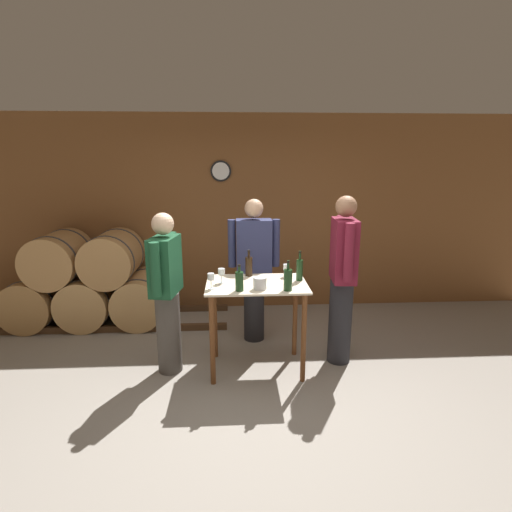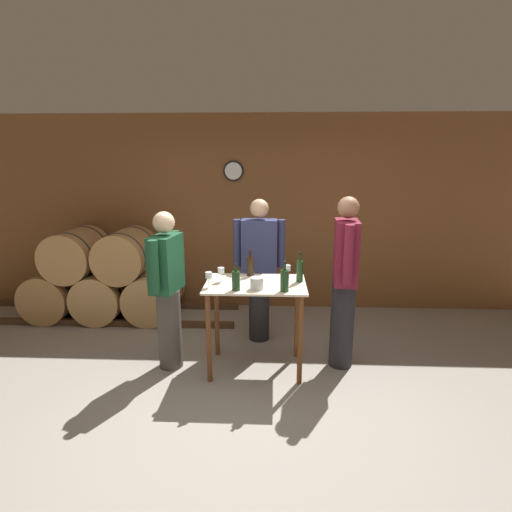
{
  "view_description": "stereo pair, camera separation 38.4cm",
  "coord_description": "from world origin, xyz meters",
  "px_view_note": "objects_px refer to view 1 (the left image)",
  "views": [
    {
      "loc": [
        -0.08,
        -3.04,
        2.11
      ],
      "look_at": [
        0.13,
        0.79,
        1.17
      ],
      "focal_mm": 28.0,
      "sensor_mm": 36.0,
      "label": 1
    },
    {
      "loc": [
        0.3,
        -3.04,
        2.11
      ],
      "look_at": [
        0.13,
        0.79,
        1.17
      ],
      "focal_mm": 28.0,
      "sensor_mm": 36.0,
      "label": 2
    }
  ],
  "objects_px": {
    "wine_bottle_far_left": "(239,281)",
    "ice_bucket": "(260,283)",
    "wine_bottle_right": "(300,269)",
    "wine_glass_near_right": "(286,268)",
    "wine_glass_near_left": "(211,277)",
    "person_visitor_bearded": "(166,291)",
    "wine_glass_near_center": "(221,272)",
    "wine_bottle_center": "(288,279)",
    "person_visitor_with_scarf": "(342,277)",
    "person_host": "(254,268)",
    "wine_bottle_left": "(249,266)"
  },
  "relations": [
    {
      "from": "wine_bottle_far_left",
      "to": "ice_bucket",
      "type": "height_order",
      "value": "wine_bottle_far_left"
    },
    {
      "from": "wine_bottle_right",
      "to": "wine_glass_near_right",
      "type": "distance_m",
      "value": 0.19
    },
    {
      "from": "wine_bottle_far_left",
      "to": "wine_glass_near_right",
      "type": "bearing_deg",
      "value": 41.56
    },
    {
      "from": "wine_glass_near_left",
      "to": "person_visitor_bearded",
      "type": "xyz_separation_m",
      "value": [
        -0.45,
        0.16,
        -0.18
      ]
    },
    {
      "from": "wine_glass_near_center",
      "to": "ice_bucket",
      "type": "bearing_deg",
      "value": -30.26
    },
    {
      "from": "wine_bottle_far_left",
      "to": "wine_bottle_right",
      "type": "relative_size",
      "value": 0.83
    },
    {
      "from": "wine_bottle_center",
      "to": "wine_bottle_far_left",
      "type": "bearing_deg",
      "value": 178.46
    },
    {
      "from": "person_visitor_with_scarf",
      "to": "person_visitor_bearded",
      "type": "distance_m",
      "value": 1.77
    },
    {
      "from": "wine_bottle_right",
      "to": "person_visitor_with_scarf",
      "type": "height_order",
      "value": "person_visitor_with_scarf"
    },
    {
      "from": "wine_glass_near_left",
      "to": "wine_glass_near_center",
      "type": "height_order",
      "value": "wine_glass_near_left"
    },
    {
      "from": "person_visitor_with_scarf",
      "to": "person_visitor_bearded",
      "type": "bearing_deg",
      "value": -176.63
    },
    {
      "from": "wine_glass_near_left",
      "to": "wine_glass_near_right",
      "type": "height_order",
      "value": "wine_glass_near_left"
    },
    {
      "from": "wine_bottle_right",
      "to": "person_visitor_with_scarf",
      "type": "xyz_separation_m",
      "value": [
        0.45,
        0.04,
        -0.1
      ]
    },
    {
      "from": "person_host",
      "to": "wine_bottle_right",
      "type": "bearing_deg",
      "value": -56.26
    },
    {
      "from": "person_host",
      "to": "wine_glass_near_left",
      "type": "bearing_deg",
      "value": -117.61
    },
    {
      "from": "wine_bottle_left",
      "to": "person_host",
      "type": "distance_m",
      "value": 0.47
    },
    {
      "from": "wine_bottle_center",
      "to": "wine_glass_near_left",
      "type": "relative_size",
      "value": 1.88
    },
    {
      "from": "wine_glass_near_right",
      "to": "person_host",
      "type": "relative_size",
      "value": 0.08
    },
    {
      "from": "ice_bucket",
      "to": "person_visitor_bearded",
      "type": "height_order",
      "value": "person_visitor_bearded"
    },
    {
      "from": "person_visitor_with_scarf",
      "to": "ice_bucket",
      "type": "bearing_deg",
      "value": -161.3
    },
    {
      "from": "wine_bottle_far_left",
      "to": "wine_glass_near_left",
      "type": "distance_m",
      "value": 0.27
    },
    {
      "from": "wine_bottle_right",
      "to": "person_visitor_bearded",
      "type": "bearing_deg",
      "value": -177.42
    },
    {
      "from": "wine_bottle_center",
      "to": "ice_bucket",
      "type": "height_order",
      "value": "wine_bottle_center"
    },
    {
      "from": "wine_glass_near_left",
      "to": "wine_bottle_far_left",
      "type": "bearing_deg",
      "value": -14.65
    },
    {
      "from": "wine_bottle_left",
      "to": "wine_glass_near_center",
      "type": "xyz_separation_m",
      "value": [
        -0.28,
        -0.23,
        0.0
      ]
    },
    {
      "from": "wine_glass_near_right",
      "to": "person_host",
      "type": "bearing_deg",
      "value": 122.39
    },
    {
      "from": "wine_bottle_left",
      "to": "person_visitor_with_scarf",
      "type": "bearing_deg",
      "value": -8.98
    },
    {
      "from": "wine_bottle_far_left",
      "to": "person_visitor_bearded",
      "type": "xyz_separation_m",
      "value": [
        -0.71,
        0.23,
        -0.16
      ]
    },
    {
      "from": "wine_glass_near_right",
      "to": "person_host",
      "type": "xyz_separation_m",
      "value": [
        -0.31,
        0.49,
        -0.13
      ]
    },
    {
      "from": "wine_bottle_far_left",
      "to": "wine_bottle_right",
      "type": "height_order",
      "value": "wine_bottle_right"
    },
    {
      "from": "wine_bottle_left",
      "to": "person_host",
      "type": "bearing_deg",
      "value": 80.26
    },
    {
      "from": "wine_glass_near_left",
      "to": "person_host",
      "type": "bearing_deg",
      "value": 62.39
    },
    {
      "from": "person_visitor_with_scarf",
      "to": "wine_glass_near_center",
      "type": "bearing_deg",
      "value": -176.24
    },
    {
      "from": "wine_bottle_far_left",
      "to": "wine_bottle_left",
      "type": "relative_size",
      "value": 0.91
    },
    {
      "from": "wine_glass_near_left",
      "to": "wine_glass_near_right",
      "type": "relative_size",
      "value": 1.16
    },
    {
      "from": "person_visitor_bearded",
      "to": "wine_glass_near_left",
      "type": "bearing_deg",
      "value": -19.72
    },
    {
      "from": "wine_bottle_right",
      "to": "wine_bottle_left",
      "type": "bearing_deg",
      "value": 158.65
    },
    {
      "from": "wine_glass_near_center",
      "to": "person_host",
      "type": "xyz_separation_m",
      "value": [
        0.35,
        0.67,
        -0.14
      ]
    },
    {
      "from": "wine_bottle_left",
      "to": "person_host",
      "type": "relative_size",
      "value": 0.16
    },
    {
      "from": "ice_bucket",
      "to": "person_host",
      "type": "distance_m",
      "value": 0.89
    },
    {
      "from": "wine_bottle_far_left",
      "to": "person_visitor_with_scarf",
      "type": "xyz_separation_m",
      "value": [
        1.06,
        0.33,
        -0.08
      ]
    },
    {
      "from": "person_host",
      "to": "person_visitor_bearded",
      "type": "distance_m",
      "value": 1.13
    },
    {
      "from": "wine_glass_near_left",
      "to": "ice_bucket",
      "type": "relative_size",
      "value": 1.21
    },
    {
      "from": "wine_glass_near_center",
      "to": "wine_glass_near_right",
      "type": "xyz_separation_m",
      "value": [
        0.66,
        0.18,
        -0.01
      ]
    },
    {
      "from": "wine_bottle_left",
      "to": "wine_bottle_right",
      "type": "relative_size",
      "value": 0.91
    },
    {
      "from": "wine_glass_near_center",
      "to": "ice_bucket",
      "type": "height_order",
      "value": "wine_glass_near_center"
    },
    {
      "from": "wine_bottle_right",
      "to": "ice_bucket",
      "type": "bearing_deg",
      "value": -149.04
    },
    {
      "from": "person_visitor_with_scarf",
      "to": "person_host",
      "type": "bearing_deg",
      "value": 146.05
    },
    {
      "from": "wine_bottle_left",
      "to": "person_visitor_bearded",
      "type": "distance_m",
      "value": 0.87
    },
    {
      "from": "ice_bucket",
      "to": "person_visitor_bearded",
      "type": "bearing_deg",
      "value": 168.2
    }
  ]
}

